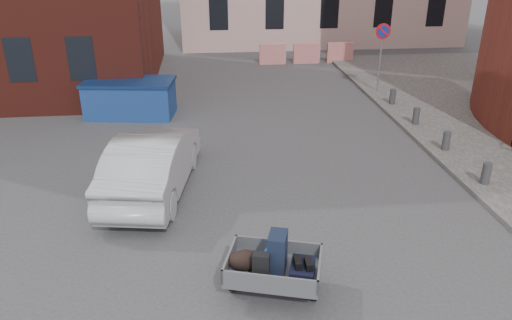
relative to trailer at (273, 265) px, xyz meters
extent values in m
plane|color=#38383A|center=(-0.18, 2.30, -0.61)|extent=(120.00, 120.00, 0.00)
cylinder|color=gray|center=(5.82, 11.80, 0.81)|extent=(0.07, 0.07, 2.60)
cylinder|color=red|center=(5.82, 11.78, 1.86)|extent=(0.60, 0.03, 0.60)
cylinder|color=navy|center=(5.82, 11.76, 1.86)|extent=(0.44, 0.03, 0.44)
cylinder|color=#3A3A3D|center=(5.82, 3.50, -0.21)|extent=(0.22, 0.22, 0.55)
cylinder|color=#3A3A3D|center=(5.82, 5.70, -0.21)|extent=(0.22, 0.22, 0.55)
cylinder|color=#3A3A3D|center=(5.82, 7.90, -0.21)|extent=(0.22, 0.22, 0.55)
cylinder|color=#3A3A3D|center=(5.82, 10.10, -0.21)|extent=(0.22, 0.22, 0.55)
cube|color=red|center=(2.32, 17.30, -0.11)|extent=(1.30, 0.18, 1.00)
cube|color=red|center=(4.02, 17.30, -0.11)|extent=(1.30, 0.18, 1.00)
cube|color=red|center=(5.72, 17.30, -0.11)|extent=(1.30, 0.18, 1.00)
cylinder|color=black|center=(-0.68, 0.20, -0.39)|extent=(0.22, 0.45, 0.44)
cylinder|color=black|center=(0.70, -0.20, -0.39)|extent=(0.22, 0.45, 0.44)
cube|color=slate|center=(0.01, 0.00, -0.15)|extent=(1.84, 1.50, 0.08)
cube|color=slate|center=(-0.74, 0.21, 0.03)|extent=(0.35, 1.07, 0.28)
cube|color=slate|center=(0.76, -0.22, 0.03)|extent=(0.35, 1.07, 0.28)
cube|color=slate|center=(0.16, 0.51, 0.03)|extent=(1.55, 0.48, 0.28)
cube|color=slate|center=(-0.14, -0.51, 0.03)|extent=(1.55, 0.48, 0.28)
cube|color=slate|center=(0.26, 0.86, -0.21)|extent=(0.27, 0.69, 0.06)
cube|color=#172137|center=(0.07, 0.03, 0.24)|extent=(0.41, 0.52, 0.70)
cube|color=black|center=(0.46, -0.24, 0.02)|extent=(0.55, 0.69, 0.25)
ellipsoid|color=black|center=(-0.48, 0.09, 0.07)|extent=(0.68, 0.51, 0.36)
cube|color=black|center=(-0.23, -0.19, 0.13)|extent=(0.32, 0.25, 0.48)
ellipsoid|color=blue|center=(0.06, 0.35, 0.01)|extent=(0.43, 0.39, 0.24)
cube|color=black|center=(0.37, -0.26, 0.21)|extent=(0.12, 0.27, 0.13)
cube|color=black|center=(0.55, -0.31, 0.21)|extent=(0.12, 0.27, 0.13)
cube|color=navy|center=(-3.66, 10.06, -0.02)|extent=(3.12, 1.84, 1.18)
cube|color=navy|center=(-3.66, 10.06, 0.62)|extent=(3.23, 1.95, 0.10)
imported|color=#ABAEB3|center=(-2.39, 4.23, 0.15)|extent=(2.29, 4.77, 1.51)
camera|label=1|loc=(-1.03, -7.02, 5.15)|focal=35.00mm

